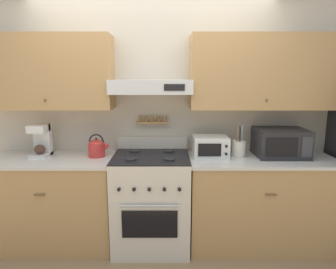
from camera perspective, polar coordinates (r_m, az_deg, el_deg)
name	(u,v)px	position (r m, az deg, el deg)	size (l,w,h in m)	color
ground_plane	(151,261)	(3.09, -3.33, -22.99)	(16.00, 16.00, 0.00)	#937551
wall_back	(157,102)	(3.17, -2.11, 6.25)	(5.20, 0.46, 2.55)	beige
counter_left	(54,201)	(3.36, -20.81, -11.81)	(1.25, 0.65, 0.93)	tan
counter_right	(260,201)	(3.28, 17.04, -12.09)	(1.46, 0.65, 0.93)	tan
stove_range	(152,201)	(3.12, -3.10, -12.47)	(0.75, 0.69, 1.09)	beige
tea_kettle	(97,148)	(3.11, -13.36, -2.43)	(0.22, 0.17, 0.23)	red
coffee_maker	(41,140)	(3.30, -22.96, -0.96)	(0.17, 0.23, 0.32)	white
microwave	(281,143)	(3.24, 20.69, -1.46)	(0.50, 0.40, 0.28)	#232326
utensil_crock	(239,148)	(3.11, 13.39, -2.59)	(0.14, 0.14, 0.31)	silver
toaster_oven	(211,146)	(3.05, 8.13, -2.28)	(0.35, 0.31, 0.21)	white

